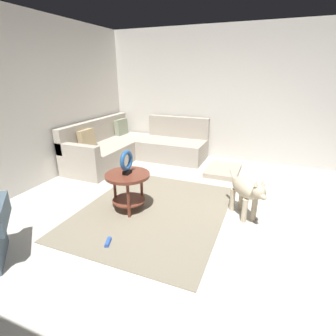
{
  "coord_description": "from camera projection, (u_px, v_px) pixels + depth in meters",
  "views": [
    {
      "loc": [
        -2.7,
        -0.67,
        1.82
      ],
      "look_at": [
        0.45,
        0.6,
        0.55
      ],
      "focal_mm": 27.65,
      "sensor_mm": 36.0,
      "label": 1
    }
  ],
  "objects": [
    {
      "name": "ground_plane",
      "position": [
        199.0,
        231.0,
        3.23
      ],
      "size": [
        6.0,
        6.0,
        0.1
      ],
      "primitive_type": "cube",
      "color": "beige"
    },
    {
      "name": "wall_back",
      "position": [
        8.0,
        106.0,
        3.78
      ],
      "size": [
        6.0,
        0.12,
        2.7
      ],
      "primitive_type": "cube",
      "color": "silver",
      "rests_on": "ground_plane"
    },
    {
      "name": "wall_right",
      "position": [
        241.0,
        96.0,
        5.3
      ],
      "size": [
        0.12,
        6.0,
        2.7
      ],
      "primitive_type": "cube",
      "color": "silver",
      "rests_on": "ground_plane"
    },
    {
      "name": "area_rug",
      "position": [
        153.0,
        211.0,
        3.59
      ],
      "size": [
        2.3,
        1.9,
        0.01
      ],
      "primitive_type": "cube",
      "color": "gray",
      "rests_on": "ground_plane"
    },
    {
      "name": "sectional_couch",
      "position": [
        133.0,
        148.0,
        5.55
      ],
      "size": [
        2.2,
        2.25,
        0.88
      ],
      "color": "#B2A899",
      "rests_on": "ground_plane"
    },
    {
      "name": "side_table",
      "position": [
        128.0,
        182.0,
        3.49
      ],
      "size": [
        0.6,
        0.6,
        0.54
      ],
      "color": "brown",
      "rests_on": "ground_plane"
    },
    {
      "name": "torus_sculpture",
      "position": [
        127.0,
        162.0,
        3.39
      ],
      "size": [
        0.28,
        0.08,
        0.33
      ],
      "color": "black",
      "rests_on": "side_table"
    },
    {
      "name": "dog_bed_mat",
      "position": [
        223.0,
        170.0,
        4.95
      ],
      "size": [
        0.8,
        0.6,
        0.09
      ],
      "primitive_type": "cube",
      "color": "#B2A38E",
      "rests_on": "ground_plane"
    },
    {
      "name": "dog",
      "position": [
        246.0,
        191.0,
        3.33
      ],
      "size": [
        0.7,
        0.56,
        0.63
      ],
      "rotation": [
        0.0,
        0.0,
        2.22
      ],
      "color": "beige",
      "rests_on": "ground_plane"
    },
    {
      "name": "dog_toy_rope",
      "position": [
        108.0,
        242.0,
        2.9
      ],
      "size": [
        0.16,
        0.1,
        0.05
      ],
      "primitive_type": "cylinder",
      "rotation": [
        0.0,
        1.57,
        0.36
      ],
      "color": "blue",
      "rests_on": "ground_plane"
    }
  ]
}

